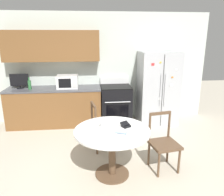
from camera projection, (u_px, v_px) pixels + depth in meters
ground_plane at (113, 182)px, 3.19m from camera, size 14.00×14.00×0.00m
back_wall at (89, 62)px, 5.24m from camera, size 5.20×0.44×2.60m
kitchen_counter at (55, 107)px, 5.15m from camera, size 2.16×0.64×0.90m
refrigerator at (158, 88)px, 5.21m from camera, size 0.89×0.74×1.71m
oven_range at (116, 104)px, 5.26m from camera, size 0.70×0.68×1.08m
microwave at (67, 82)px, 5.01m from camera, size 0.47×0.37×0.29m
countertop_tv at (19, 81)px, 4.95m from camera, size 0.41×0.16×0.33m
counter_bottle at (30, 85)px, 4.87m from camera, size 0.07×0.07×0.29m
dining_table at (112, 140)px, 3.21m from camera, size 1.12×1.12×0.74m
dining_chair_right at (163, 143)px, 3.42m from camera, size 0.49×0.49×0.90m
dining_chair_far at (102, 127)px, 4.03m from camera, size 0.49×0.49×0.90m
candle_glass at (103, 125)px, 3.24m from camera, size 0.09×0.09×0.09m
folded_napkin at (121, 132)px, 3.04m from camera, size 0.17×0.11×0.05m
wallet at (125, 125)px, 3.27m from camera, size 0.17×0.17×0.07m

